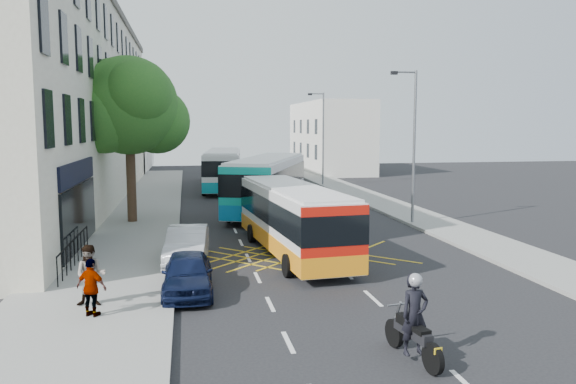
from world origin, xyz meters
name	(u,v)px	position (x,y,z in m)	size (l,w,h in m)	color
ground	(373,298)	(0.00, 0.00, 0.00)	(120.00, 120.00, 0.00)	black
pavement_left	(133,222)	(-8.50, 15.00, 0.07)	(5.00, 70.00, 0.15)	gray
pavement_right	(411,214)	(7.50, 15.00, 0.07)	(3.00, 70.00, 0.15)	gray
terrace_main	(58,104)	(-14.00, 24.49, 6.76)	(8.30, 45.00, 13.50)	beige
terrace_far	(115,128)	(-14.00, 55.00, 5.00)	(8.00, 20.00, 10.00)	silver
building_right	(329,137)	(11.00, 48.00, 4.00)	(6.00, 18.00, 8.00)	silver
street_tree	(129,107)	(-8.51, 14.97, 6.29)	(6.30, 5.70, 8.80)	#382619
lamp_near	(412,139)	(6.20, 12.00, 4.62)	(1.45, 0.15, 8.00)	slate
lamp_far	(322,133)	(6.20, 32.00, 4.62)	(1.45, 0.15, 8.00)	slate
railings	(74,251)	(-9.70, 5.30, 0.72)	(0.08, 5.60, 1.14)	black
bus_near	(293,218)	(-1.31, 6.34, 1.50)	(3.27, 10.31, 2.85)	silver
bus_mid	(268,183)	(-0.66, 17.85, 1.78)	(6.69, 12.22, 3.37)	silver
bus_far	(223,169)	(-2.57, 30.41, 1.73)	(3.90, 11.92, 3.29)	silver
motorbike	(414,320)	(-0.61, -4.53, 0.95)	(0.79, 2.27, 2.02)	black
parked_car_blue	(188,273)	(-5.60, 1.53, 0.66)	(1.55, 3.85, 1.31)	black
parked_car_silver	(187,245)	(-5.60, 5.56, 0.70)	(1.49, 4.27, 1.41)	#B9BBC1
red_hatchback	(315,196)	(2.73, 19.73, 0.67)	(1.87, 4.59, 1.33)	#B41107
distant_car_grey	(214,174)	(-2.95, 38.07, 0.65)	(2.17, 4.70, 1.31)	#3D4144
distant_car_silver	(292,171)	(5.17, 40.89, 0.66)	(1.55, 3.85, 1.31)	#9A9CA1
distant_car_dark	(269,167)	(3.73, 46.89, 0.65)	(1.38, 3.96, 1.30)	black
pedestrian_near	(91,275)	(-8.32, 0.37, 1.03)	(0.86, 0.67, 1.77)	gray
pedestrian_far	(92,288)	(-8.16, -0.59, 0.94)	(0.93, 0.39, 1.59)	gray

